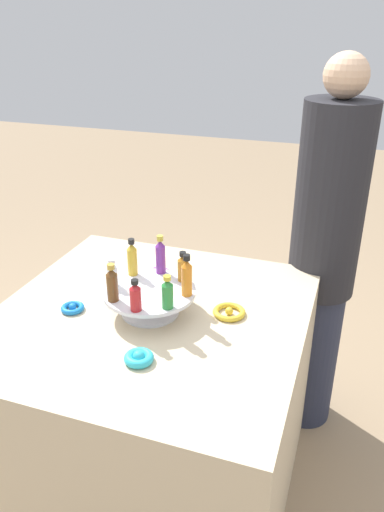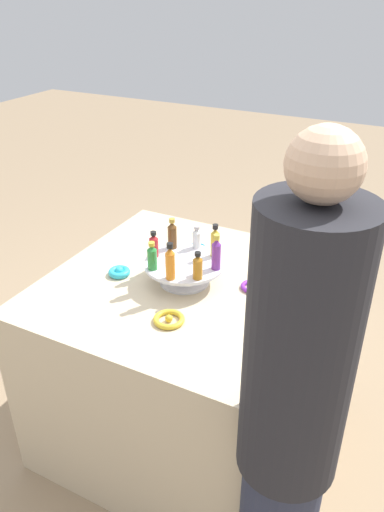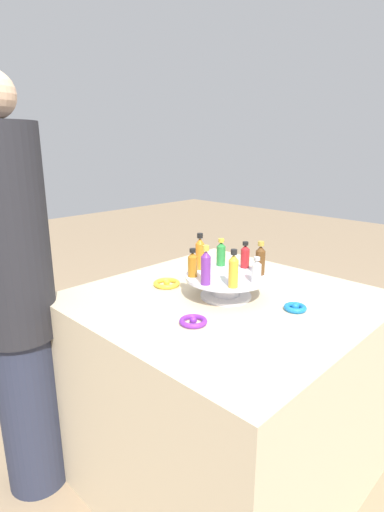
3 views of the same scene
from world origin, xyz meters
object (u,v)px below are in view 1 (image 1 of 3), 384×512
object	(u,v)px
bottle_brown	(112,284)
bottle_purple	(161,256)
ribbon_bow_blue	(73,308)
ribbon_bow_purple	(159,273)
display_stand	(150,298)
ribbon_bow_teal	(139,358)
bottle_red	(135,296)
bottle_clear	(112,274)
ribbon_bow_gold	(229,312)
person_figure	(323,260)
bottle_orange	(187,277)
bottle_gold	(132,258)
bottle_amber	(183,268)
bottle_green	(167,293)

from	to	relation	value
bottle_brown	bottle_purple	distance (m)	0.23
ribbon_bow_blue	ribbon_bow_purple	bearing A→B (deg)	-28.74
display_stand	bottle_purple	size ratio (longest dim) A/B	2.19
ribbon_bow_purple	ribbon_bow_teal	bearing A→B (deg)	-163.74
bottle_red	bottle_clear	bearing A→B (deg)	49.92
ribbon_bow_gold	person_figure	world-z (taller)	person_figure
ribbon_bow_gold	bottle_purple	bearing A→B (deg)	78.69
person_figure	bottle_orange	bearing A→B (deg)	7.40
bottle_orange	bottle_gold	distance (m)	0.23
bottle_purple	ribbon_bow_teal	distance (m)	0.41
bottle_orange	bottle_red	bearing A→B (deg)	139.92
bottle_brown	person_figure	xyz separation A→B (m)	(0.67, -0.58, -0.14)
display_stand	bottle_amber	distance (m)	0.15
bottle_purple	ribbon_bow_teal	xyz separation A→B (m)	(-0.38, -0.08, -0.14)
display_stand	person_figure	distance (m)	0.77
ribbon_bow_purple	person_figure	bearing A→B (deg)	-60.53
ribbon_bow_teal	ribbon_bow_purple	bearing A→B (deg)	16.26
bottle_red	ribbon_bow_gold	bearing A→B (deg)	-50.40
bottle_green	display_stand	bearing A→B (deg)	49.92
ribbon_bow_gold	ribbon_bow_purple	xyz separation A→B (m)	(0.18, 0.33, -0.00)
bottle_gold	ribbon_bow_gold	bearing A→B (deg)	-91.31
bottle_amber	person_figure	bearing A→B (deg)	-41.28
bottle_green	person_figure	bearing A→B (deg)	-31.70
bottle_amber	ribbon_bow_teal	xyz separation A→B (m)	(-0.35, 0.01, -0.12)
bottle_amber	ribbon_bow_teal	size ratio (longest dim) A/B	1.22
display_stand	bottle_red	world-z (taller)	bottle_red
bottle_green	ribbon_bow_teal	bearing A→B (deg)	172.22
bottle_purple	bottle_gold	xyz separation A→B (m)	(-0.04, 0.09, -0.00)
bottle_brown	bottle_red	world-z (taller)	bottle_brown
ribbon_bow_gold	person_figure	bearing A→B (deg)	-26.55
bottle_red	bottle_orange	size ratio (longest dim) A/B	0.73
bottle_brown	ribbon_bow_blue	xyz separation A→B (m)	(0.02, 0.17, -0.13)
ribbon_bow_teal	person_figure	size ratio (longest dim) A/B	0.05
bottle_brown	bottle_purple	xyz separation A→B (m)	(0.22, -0.07, 0.01)
bottle_amber	ribbon_bow_blue	xyz separation A→B (m)	(-0.17, 0.33, -0.13)
bottle_purple	ribbon_bow_blue	world-z (taller)	bottle_purple
display_stand	bottle_amber	bearing A→B (deg)	-40.08
ribbon_bow_gold	person_figure	size ratio (longest dim) A/B	0.07
ribbon_bow_purple	bottle_brown	bearing A→B (deg)	178.69
bottle_green	ribbon_bow_purple	bearing A→B (deg)	27.05
ribbon_bow_purple	person_figure	xyz separation A→B (m)	(0.33, -0.58, -0.00)
bottle_brown	ribbon_bow_teal	bearing A→B (deg)	-135.05
bottle_orange	person_figure	size ratio (longest dim) A/B	0.09
bottle_amber	bottle_purple	xyz separation A→B (m)	(0.03, 0.09, 0.02)
display_stand	ribbon_bow_gold	xyz separation A→B (m)	(0.07, -0.25, -0.05)
bottle_orange	ribbon_bow_teal	size ratio (longest dim) A/B	1.64
person_figure	ribbon_bow_blue	bearing A→B (deg)	-8.16
bottle_amber	bottle_gold	bearing A→B (deg)	94.92
bottle_clear	ribbon_bow_teal	bearing A→B (deg)	-140.40
bottle_gold	bottle_orange	bearing A→B (deg)	-107.58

